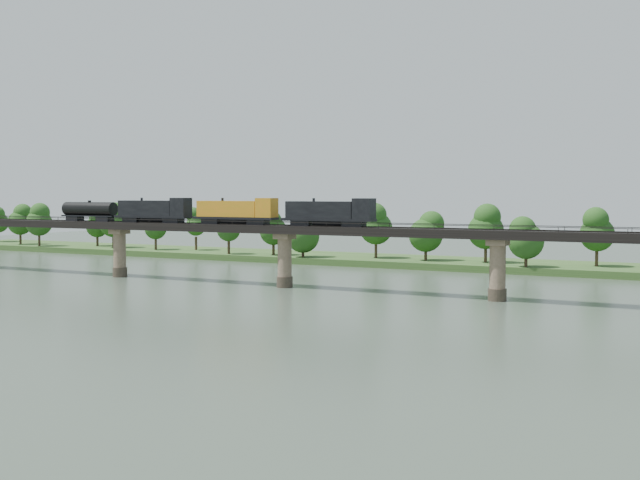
% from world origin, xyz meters
% --- Properties ---
extents(ground, '(400.00, 400.00, 0.00)m').
position_xyz_m(ground, '(0.00, 0.00, 0.00)').
color(ground, '#324034').
rests_on(ground, ground).
extents(far_bank, '(300.00, 24.00, 1.60)m').
position_xyz_m(far_bank, '(0.00, 85.00, 0.80)').
color(far_bank, '#2C4C1E').
rests_on(far_bank, ground).
extents(bridge, '(236.00, 30.00, 11.50)m').
position_xyz_m(bridge, '(0.00, 30.00, 5.46)').
color(bridge, '#473A2D').
rests_on(bridge, ground).
extents(bridge_superstructure, '(220.00, 4.90, 0.75)m').
position_xyz_m(bridge_superstructure, '(0.00, 30.00, 11.79)').
color(bridge_superstructure, black).
rests_on(bridge_superstructure, bridge).
extents(far_treeline, '(289.06, 17.54, 13.60)m').
position_xyz_m(far_treeline, '(-8.21, 80.52, 8.83)').
color(far_treeline, '#382619').
rests_on(far_treeline, far_bank).
extents(freight_train, '(73.41, 2.86, 5.05)m').
position_xyz_m(freight_train, '(-17.53, 30.00, 13.91)').
color(freight_train, black).
rests_on(freight_train, bridge).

